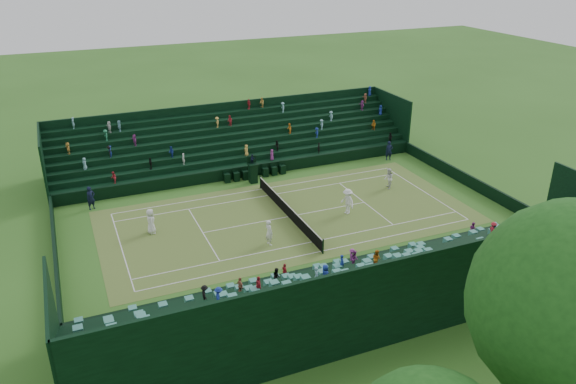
# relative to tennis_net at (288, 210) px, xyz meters

# --- Properties ---
(ground) EXTENTS (160.00, 160.00, 0.00)m
(ground) POSITION_rel_tennis_net_xyz_m (0.00, 0.00, -0.53)
(ground) COLOR #31621F
(ground) RESTS_ON ground
(court_surface) EXTENTS (12.97, 26.77, 0.01)m
(court_surface) POSITION_rel_tennis_net_xyz_m (0.00, 0.00, -0.52)
(court_surface) COLOR #407E2A
(court_surface) RESTS_ON ground
(perimeter_wall_north) EXTENTS (17.17, 0.20, 1.00)m
(perimeter_wall_north) POSITION_rel_tennis_net_xyz_m (0.00, 15.88, -0.03)
(perimeter_wall_north) COLOR black
(perimeter_wall_north) RESTS_ON ground
(perimeter_wall_south) EXTENTS (17.17, 0.20, 1.00)m
(perimeter_wall_south) POSITION_rel_tennis_net_xyz_m (0.00, -15.88, -0.03)
(perimeter_wall_south) COLOR black
(perimeter_wall_south) RESTS_ON ground
(perimeter_wall_east) EXTENTS (0.20, 31.77, 1.00)m
(perimeter_wall_east) POSITION_rel_tennis_net_xyz_m (8.48, 0.00, -0.03)
(perimeter_wall_east) COLOR black
(perimeter_wall_east) RESTS_ON ground
(perimeter_wall_west) EXTENTS (0.20, 31.77, 1.00)m
(perimeter_wall_west) POSITION_rel_tennis_net_xyz_m (-8.48, 0.00, -0.03)
(perimeter_wall_west) COLOR black
(perimeter_wall_west) RESTS_ON ground
(north_grandstand) EXTENTS (6.60, 32.00, 4.90)m
(north_grandstand) POSITION_rel_tennis_net_xyz_m (12.66, 0.00, 1.02)
(north_grandstand) COLOR black
(north_grandstand) RESTS_ON ground
(south_grandstand) EXTENTS (6.60, 32.00, 4.90)m
(south_grandstand) POSITION_rel_tennis_net_xyz_m (-12.66, 0.00, 1.02)
(south_grandstand) COLOR black
(south_grandstand) RESTS_ON ground
(tennis_net) EXTENTS (11.67, 0.10, 1.06)m
(tennis_net) POSITION_rel_tennis_net_xyz_m (0.00, 0.00, 0.00)
(tennis_net) COLOR black
(tennis_net) RESTS_ON ground
(umpire_chair) EXTENTS (0.80, 0.80, 2.51)m
(umpire_chair) POSITION_rel_tennis_net_xyz_m (-7.12, -0.16, 0.55)
(umpire_chair) COLOR black
(umpire_chair) RESTS_ON ground
(courtside_chairs) EXTENTS (0.50, 5.47, 1.09)m
(courtside_chairs) POSITION_rel_tennis_net_xyz_m (-8.01, 0.35, -0.11)
(courtside_chairs) COLOR black
(courtside_chairs) RESTS_ON ground
(player_near_west) EXTENTS (0.91, 0.62, 1.81)m
(player_near_west) POSITION_rel_tennis_net_xyz_m (-1.37, -9.64, 0.38)
(player_near_west) COLOR white
(player_near_west) RESTS_ON ground
(player_near_east) EXTENTS (0.74, 0.58, 1.80)m
(player_near_east) POSITION_rel_tennis_net_xyz_m (3.29, -2.75, 0.37)
(player_near_east) COLOR white
(player_near_east) RESTS_ON ground
(player_far_west) EXTENTS (1.03, 0.94, 1.72)m
(player_far_west) POSITION_rel_tennis_net_xyz_m (-1.67, 9.56, 0.33)
(player_far_west) COLOR white
(player_far_west) RESTS_ON ground
(player_far_east) EXTENTS (1.41, 1.02, 1.96)m
(player_far_east) POSITION_rel_tennis_net_xyz_m (1.15, 4.26, 0.46)
(player_far_east) COLOR white
(player_far_east) RESTS_ON ground
(line_judge_north) EXTENTS (0.60, 0.75, 1.80)m
(line_judge_north) POSITION_rel_tennis_net_xyz_m (-7.30, 13.17, 0.37)
(line_judge_north) COLOR black
(line_judge_north) RESTS_ON ground
(line_judge_south) EXTENTS (0.67, 0.79, 1.82)m
(line_judge_south) POSITION_rel_tennis_net_xyz_m (-6.98, -13.07, 0.38)
(line_judge_south) COLOR black
(line_judge_south) RESTS_ON ground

